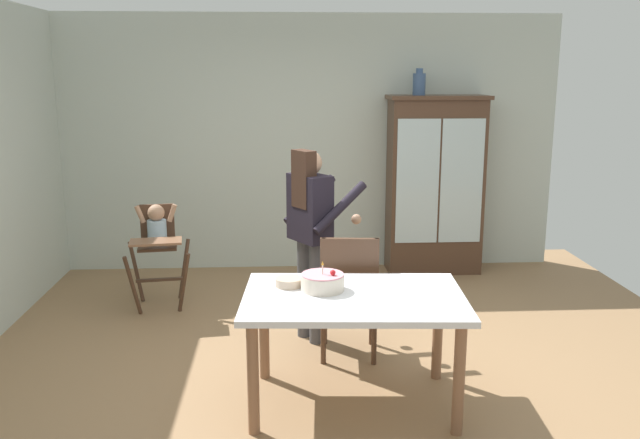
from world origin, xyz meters
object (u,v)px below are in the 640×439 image
object	(u,v)px
birthday_cake	(323,282)
china_cabinet	(435,185)
adult_person	(311,222)
dining_chair_far_side	(349,288)
ceramic_vase	(419,83)
dining_table	(354,310)
high_chair_with_toddler	(157,237)
serving_bowl	(289,282)

from	to	relation	value
birthday_cake	china_cabinet	bearing A→B (deg)	64.14
adult_person	dining_chair_far_side	size ratio (longest dim) A/B	1.59
ceramic_vase	birthday_cake	bearing A→B (deg)	-112.43
birthday_cake	dining_table	bearing A→B (deg)	-29.96
china_cabinet	dining_table	bearing A→B (deg)	-111.87
ceramic_vase	dining_table	bearing A→B (deg)	-108.37
china_cabinet	high_chair_with_toddler	distance (m)	2.92
serving_bowl	adult_person	bearing A→B (deg)	78.39
serving_bowl	china_cabinet	bearing A→B (deg)	59.87
adult_person	dining_table	bearing A→B (deg)	159.18
ceramic_vase	adult_person	world-z (taller)	ceramic_vase
serving_bowl	dining_chair_far_side	size ratio (longest dim) A/B	0.19
ceramic_vase	birthday_cake	xyz separation A→B (m)	(-1.16, -2.81, -1.19)
dining_table	ceramic_vase	bearing A→B (deg)	71.63
high_chair_with_toddler	birthday_cake	size ratio (longest dim) A/B	3.39
serving_bowl	dining_chair_far_side	world-z (taller)	dining_chair_far_side
china_cabinet	dining_chair_far_side	bearing A→B (deg)	-116.82
birthday_cake	serving_bowl	xyz separation A→B (m)	(-0.21, 0.09, -0.03)
dining_chair_far_side	china_cabinet	bearing A→B (deg)	-111.83
china_cabinet	birthday_cake	world-z (taller)	china_cabinet
ceramic_vase	dining_table	size ratio (longest dim) A/B	0.19
dining_table	serving_bowl	bearing A→B (deg)	153.46
china_cabinet	dining_chair_far_side	world-z (taller)	china_cabinet
china_cabinet	adult_person	world-z (taller)	china_cabinet
china_cabinet	dining_table	world-z (taller)	china_cabinet
dining_table	birthday_cake	bearing A→B (deg)	150.04
birthday_cake	high_chair_with_toddler	bearing A→B (deg)	127.03
adult_person	serving_bowl	distance (m)	0.93
adult_person	high_chair_with_toddler	bearing A→B (deg)	25.31
ceramic_vase	serving_bowl	xyz separation A→B (m)	(-1.37, -2.72, -1.22)
high_chair_with_toddler	birthday_cake	distance (m)	2.30
ceramic_vase	high_chair_with_toddler	xyz separation A→B (m)	(-2.54, -0.98, -1.33)
ceramic_vase	serving_bowl	bearing A→B (deg)	-116.83
dining_table	adult_person	bearing A→B (deg)	101.57
high_chair_with_toddler	adult_person	distance (m)	1.62
china_cabinet	dining_table	size ratio (longest dim) A/B	1.30
china_cabinet	dining_chair_far_side	xyz separation A→B (m)	(-1.13, -2.23, -0.38)
ceramic_vase	dining_chair_far_side	world-z (taller)	ceramic_vase
china_cabinet	ceramic_vase	world-z (taller)	ceramic_vase
ceramic_vase	dining_chair_far_side	size ratio (longest dim) A/B	0.28
dining_chair_far_side	high_chair_with_toddler	bearing A→B (deg)	-33.05
birthday_cake	dining_chair_far_side	bearing A→B (deg)	68.06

